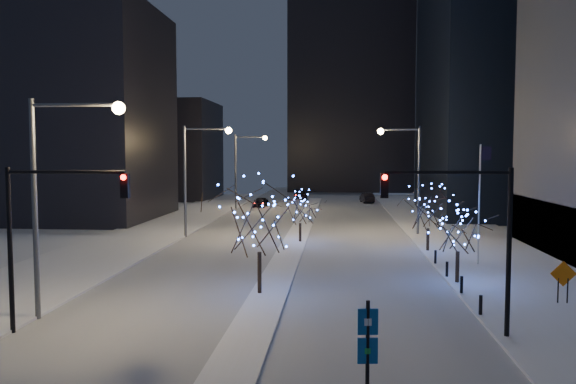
# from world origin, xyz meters

# --- Properties ---
(ground) EXTENTS (160.00, 160.00, 0.00)m
(ground) POSITION_xyz_m (0.00, 0.00, 0.00)
(ground) COLOR white
(ground) RESTS_ON ground
(road) EXTENTS (20.00, 130.00, 0.02)m
(road) POSITION_xyz_m (0.00, 35.00, 0.01)
(road) COLOR #ADB3BD
(road) RESTS_ON ground
(median) EXTENTS (2.00, 80.00, 0.15)m
(median) POSITION_xyz_m (0.00, 30.00, 0.07)
(median) COLOR silver
(median) RESTS_ON ground
(east_sidewalk) EXTENTS (10.00, 90.00, 0.15)m
(east_sidewalk) POSITION_xyz_m (15.00, 20.00, 0.07)
(east_sidewalk) COLOR silver
(east_sidewalk) RESTS_ON ground
(west_sidewalk) EXTENTS (8.00, 90.00, 0.15)m
(west_sidewalk) POSITION_xyz_m (-14.00, 20.00, 0.07)
(west_sidewalk) COLOR silver
(west_sidewalk) RESTS_ON ground
(filler_west_near) EXTENTS (22.00, 18.00, 24.00)m
(filler_west_near) POSITION_xyz_m (-28.00, 40.00, 12.00)
(filler_west_near) COLOR black
(filler_west_near) RESTS_ON ground
(filler_west_far) EXTENTS (18.00, 16.00, 16.00)m
(filler_west_far) POSITION_xyz_m (-26.00, 70.00, 8.00)
(filler_west_far) COLOR black
(filler_west_far) RESTS_ON ground
(horizon_block) EXTENTS (24.00, 14.00, 42.00)m
(horizon_block) POSITION_xyz_m (6.00, 92.00, 21.00)
(horizon_block) COLOR black
(horizon_block) RESTS_ON ground
(street_lamp_w_near) EXTENTS (4.40, 0.56, 10.00)m
(street_lamp_w_near) POSITION_xyz_m (-8.94, 2.00, 6.50)
(street_lamp_w_near) COLOR #595E66
(street_lamp_w_near) RESTS_ON ground
(street_lamp_w_mid) EXTENTS (4.40, 0.56, 10.00)m
(street_lamp_w_mid) POSITION_xyz_m (-8.94, 27.00, 6.50)
(street_lamp_w_mid) COLOR #595E66
(street_lamp_w_mid) RESTS_ON ground
(street_lamp_w_far) EXTENTS (4.40, 0.56, 10.00)m
(street_lamp_w_far) POSITION_xyz_m (-8.94, 52.00, 6.50)
(street_lamp_w_far) COLOR #595E66
(street_lamp_w_far) RESTS_ON ground
(street_lamp_east) EXTENTS (3.90, 0.56, 10.00)m
(street_lamp_east) POSITION_xyz_m (10.08, 30.00, 6.45)
(street_lamp_east) COLOR #595E66
(street_lamp_east) RESTS_ON ground
(traffic_signal_west) EXTENTS (5.26, 0.43, 7.00)m
(traffic_signal_west) POSITION_xyz_m (-8.44, -0.00, 4.76)
(traffic_signal_west) COLOR black
(traffic_signal_west) RESTS_ON ground
(traffic_signal_east) EXTENTS (5.26, 0.43, 7.00)m
(traffic_signal_east) POSITION_xyz_m (8.94, 1.00, 4.76)
(traffic_signal_east) COLOR black
(traffic_signal_east) RESTS_ON ground
(flagpoles) EXTENTS (1.35, 2.60, 8.00)m
(flagpoles) POSITION_xyz_m (13.37, 17.25, 4.80)
(flagpoles) COLOR silver
(flagpoles) RESTS_ON east_sidewalk
(bollards) EXTENTS (0.16, 12.16, 0.90)m
(bollards) POSITION_xyz_m (10.20, 10.00, 0.60)
(bollards) COLOR black
(bollards) RESTS_ON east_sidewalk
(car_near) EXTENTS (2.08, 4.19, 1.37)m
(car_near) POSITION_xyz_m (-7.15, 55.72, 0.69)
(car_near) COLOR black
(car_near) RESTS_ON ground
(car_mid) EXTENTS (2.17, 4.69, 1.49)m
(car_mid) POSITION_xyz_m (8.09, 63.77, 0.74)
(car_mid) COLOR black
(car_mid) RESTS_ON ground
(car_far) EXTENTS (2.60, 5.19, 1.45)m
(car_far) POSITION_xyz_m (-2.53, 70.67, 0.72)
(car_far) COLOR black
(car_far) RESTS_ON ground
(holiday_tree_median_near) EXTENTS (5.33, 5.33, 6.14)m
(holiday_tree_median_near) POSITION_xyz_m (-0.50, 7.09, 4.14)
(holiday_tree_median_near) COLOR black
(holiday_tree_median_near) RESTS_ON median
(holiday_tree_median_far) EXTENTS (4.36, 4.36, 4.36)m
(holiday_tree_median_far) POSITION_xyz_m (0.50, 24.64, 2.97)
(holiday_tree_median_far) COLOR black
(holiday_tree_median_far) RESTS_ON median
(holiday_tree_plaza_near) EXTENTS (3.57, 3.57, 4.58)m
(holiday_tree_plaza_near) POSITION_xyz_m (10.50, 10.54, 3.20)
(holiday_tree_plaza_near) COLOR black
(holiday_tree_plaza_near) RESTS_ON east_sidewalk
(holiday_tree_plaza_far) EXTENTS (4.48, 4.48, 5.00)m
(holiday_tree_plaza_far) POSITION_xyz_m (10.50, 21.15, 3.34)
(holiday_tree_plaza_far) COLOR black
(holiday_tree_plaza_far) RESTS_ON east_sidewalk
(wayfinding_sign) EXTENTS (0.59, 0.15, 3.33)m
(wayfinding_sign) POSITION_xyz_m (4.50, -6.00, 2.04)
(wayfinding_sign) COLOR black
(wayfinding_sign) RESTS_ON ground
(construction_sign) EXTENTS (1.28, 0.08, 2.11)m
(construction_sign) POSITION_xyz_m (14.76, 6.41, 1.42)
(construction_sign) COLOR black
(construction_sign) RESTS_ON east_sidewalk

